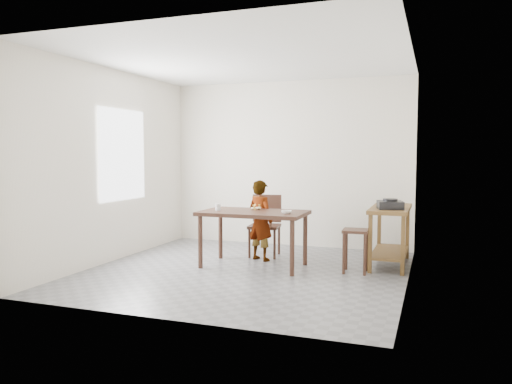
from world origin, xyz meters
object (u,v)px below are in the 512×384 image
(child, at_px, (261,220))
(stool, at_px, (355,251))
(dining_chair, at_px, (264,226))
(prep_counter, at_px, (390,236))
(dining_table, at_px, (253,239))

(child, xyz_separation_m, stool, (1.39, -0.30, -0.29))
(child, relative_size, dining_chair, 1.27)
(prep_counter, relative_size, dining_chair, 1.33)
(dining_table, height_order, stool, dining_table)
(dining_chair, bearing_deg, stool, -29.35)
(child, height_order, dining_chair, child)
(prep_counter, xyz_separation_m, dining_chair, (-1.80, -0.01, 0.05))
(prep_counter, bearing_deg, stool, -123.00)
(dining_table, xyz_separation_m, stool, (1.34, 0.12, -0.10))
(dining_table, distance_m, child, 0.46)
(dining_chair, bearing_deg, child, -89.92)
(prep_counter, bearing_deg, dining_table, -157.85)
(prep_counter, distance_m, child, 1.80)
(dining_table, height_order, prep_counter, prep_counter)
(stool, bearing_deg, prep_counter, 57.00)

